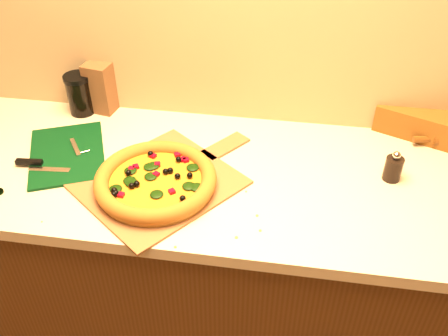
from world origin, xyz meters
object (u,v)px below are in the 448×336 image
Objects in this scene: pepper_grinder at (393,168)px; dark_jar at (80,94)px; pizza_peel at (163,181)px; cutting_board at (66,154)px; pizza at (156,181)px.

pepper_grinder is 0.68× the size of dark_jar.
pepper_grinder is 1.10m from dark_jar.
pizza_peel is 0.70m from pepper_grinder.
pepper_grinder is at bearing 48.14° from pizza_peel.
cutting_board is 1.03m from pepper_grinder.
dark_jar reaches higher than cutting_board.
pizza is 0.72m from pepper_grinder.
pizza_peel is 1.64× the size of pizza.
dark_jar reaches higher than pizza_peel.
pepper_grinder is at bearing 12.66° from pizza.
pepper_grinder reaches higher than cutting_board.
dark_jar reaches higher than pizza.
dark_jar is (-0.04, 0.26, 0.07)m from cutting_board.
cutting_board is 0.27m from dark_jar.
cutting_board reaches higher than pizza_peel.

